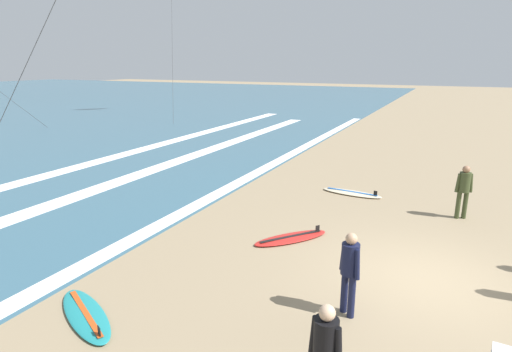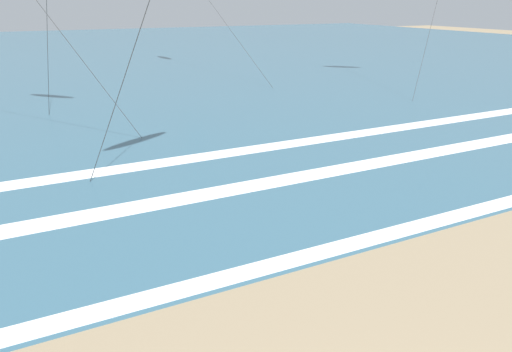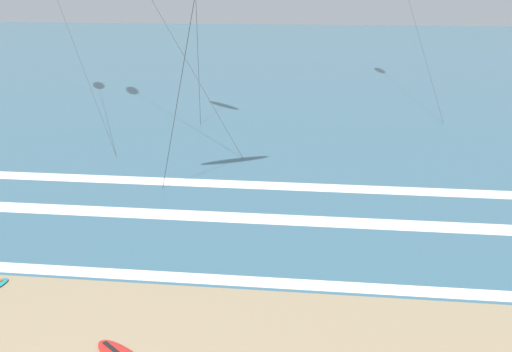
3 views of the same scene
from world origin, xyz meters
name	(u,v)px [view 2 (image 2 of 3)]	position (x,y,z in m)	size (l,w,h in m)	color
ocean_surface	(55,56)	(0.00, 51.64, 0.01)	(140.00, 90.00, 0.01)	#386075
wave_foam_shoreline	(280,263)	(1.64, 7.04, 0.01)	(47.65, 0.55, 0.01)	white
wave_foam_mid_break	(213,193)	(1.72, 11.27, 0.01)	(41.86, 0.86, 0.01)	white
wave_foam_outer_break	(155,164)	(0.85, 14.55, 0.01)	(49.43, 0.86, 0.01)	white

